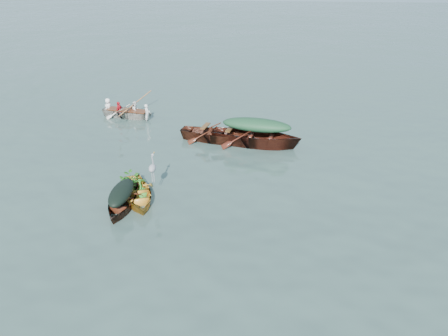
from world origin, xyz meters
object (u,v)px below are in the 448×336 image
at_px(heron, 153,172).
at_px(dark_covered_boat, 123,207).
at_px(rowed_boat, 128,118).
at_px(open_wooden_boat, 218,141).
at_px(yellow_dinghy, 138,200).
at_px(green_tarp_boat, 256,146).

bearing_deg(heron, dark_covered_boat, -162.25).
xyz_separation_m(dark_covered_boat, rowed_boat, (-2.17, 8.07, 0.00)).
bearing_deg(open_wooden_boat, yellow_dinghy, 170.61).
bearing_deg(green_tarp_boat, rowed_boat, 75.24).
relative_size(green_tarp_boat, heron, 5.49).
bearing_deg(green_tarp_boat, dark_covered_boat, 153.18).
xyz_separation_m(yellow_dinghy, dark_covered_boat, (-0.33, -0.46, 0.00)).
bearing_deg(open_wooden_boat, heron, 174.58).
bearing_deg(dark_covered_boat, yellow_dinghy, 53.58).
relative_size(yellow_dinghy, heron, 3.24).
bearing_deg(rowed_boat, heron, -145.81).
xyz_separation_m(dark_covered_boat, heron, (0.82, 0.72, 0.86)).
xyz_separation_m(dark_covered_boat, green_tarp_boat, (3.96, 5.17, 0.00)).
relative_size(dark_covered_boat, rowed_boat, 0.86).
height_order(dark_covered_boat, rowed_boat, rowed_boat).
distance_m(dark_covered_boat, green_tarp_boat, 6.51).
xyz_separation_m(green_tarp_boat, heron, (-3.14, -4.44, 0.86)).
height_order(green_tarp_boat, open_wooden_boat, green_tarp_boat).
bearing_deg(open_wooden_boat, green_tarp_boat, -87.88).
xyz_separation_m(yellow_dinghy, heron, (0.48, 0.27, 0.86)).
bearing_deg(heron, open_wooden_boat, 47.98).
height_order(dark_covered_boat, heron, heron).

